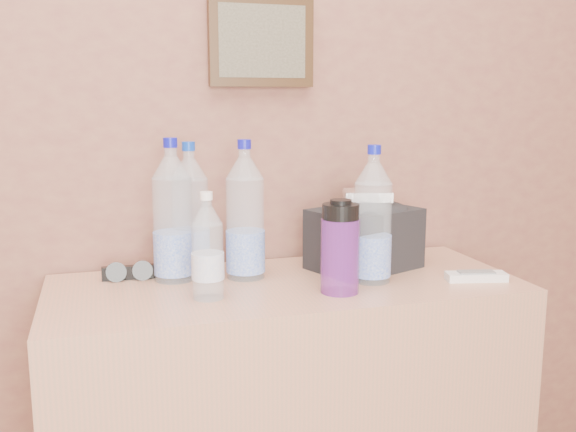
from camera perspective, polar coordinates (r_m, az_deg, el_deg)
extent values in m
plane|color=#96674E|center=(1.84, -12.71, 13.52)|extent=(4.00, 0.00, 4.00)
cube|color=#A07B4E|center=(1.84, -0.14, -17.44)|extent=(1.23, 0.51, 0.77)
cylinder|color=white|center=(1.71, -10.21, -0.26)|extent=(0.10, 0.10, 0.33)
cylinder|color=#0F11AC|center=(1.68, -10.43, 6.44)|extent=(0.04, 0.04, 0.02)
cylinder|color=silver|center=(1.76, -8.67, -0.12)|extent=(0.10, 0.10, 0.32)
cylinder|color=#0E3AB1|center=(1.73, -8.84, 6.15)|extent=(0.04, 0.04, 0.02)
cylinder|color=silver|center=(1.71, -3.83, -0.20)|extent=(0.10, 0.10, 0.32)
cylinder|color=#1212AE|center=(1.68, -3.91, 6.39)|extent=(0.04, 0.04, 0.02)
cylinder|color=#C6F1FF|center=(1.68, 7.52, -0.60)|extent=(0.10, 0.10, 0.31)
cylinder|color=#0F17AF|center=(1.66, 7.68, 5.88)|extent=(0.03, 0.03, 0.02)
cylinder|color=white|center=(1.55, -7.17, -3.26)|extent=(0.07, 0.07, 0.22)
cylinder|color=white|center=(1.52, -7.28, 1.79)|extent=(0.03, 0.03, 0.02)
cylinder|color=purple|center=(1.59, 4.65, -3.55)|extent=(0.10, 0.10, 0.19)
cylinder|color=black|center=(1.57, 4.71, 0.60)|extent=(0.09, 0.09, 0.05)
cube|color=white|center=(1.78, 16.38, -5.19)|extent=(0.17, 0.09, 0.02)
cube|color=white|center=(1.83, 7.05, 1.86)|extent=(0.16, 0.14, 0.03)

